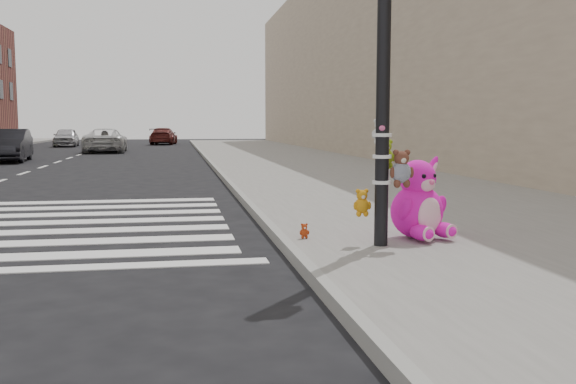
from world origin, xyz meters
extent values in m
plane|color=black|center=(0.00, 0.00, 0.00)|extent=(120.00, 120.00, 0.00)
cube|color=slate|center=(5.00, 10.00, 0.07)|extent=(7.00, 80.00, 0.14)
cube|color=gray|center=(1.55, 10.00, 0.07)|extent=(0.12, 80.00, 0.15)
cube|color=#B7A68C|center=(10.50, 20.00, 5.00)|extent=(5.00, 60.00, 10.00)
cylinder|color=black|center=(2.60, 1.80, 2.14)|extent=(0.16, 0.16, 4.00)
cylinder|color=white|center=(2.60, 1.80, 0.89)|extent=(0.22, 0.22, 0.04)
cylinder|color=white|center=(2.60, 1.80, 1.19)|extent=(0.22, 0.22, 0.04)
cylinder|color=white|center=(2.60, 1.80, 1.44)|extent=(0.22, 0.22, 0.04)
ellipsoid|color=#FF15C6|center=(3.13, 1.86, 0.24)|extent=(0.33, 0.41, 0.19)
ellipsoid|color=#FF15C6|center=(3.48, 2.00, 0.24)|extent=(0.33, 0.41, 0.19)
ellipsoid|color=#FF15C6|center=(3.20, 2.20, 0.47)|extent=(0.83, 0.77, 0.67)
ellipsoid|color=#F9BFD1|center=(3.28, 1.99, 0.45)|extent=(0.39, 0.26, 0.44)
sphere|color=#FF15C6|center=(3.20, 2.20, 0.89)|extent=(0.60, 0.60, 0.46)
ellipsoid|color=#FF15C6|center=(3.00, 2.14, 0.96)|extent=(0.33, 0.20, 0.46)
ellipsoid|color=#FF15C6|center=(3.39, 2.30, 0.96)|extent=(0.33, 0.20, 0.46)
imported|color=black|center=(-6.50, 22.57, 0.67)|extent=(1.77, 4.20, 1.35)
imported|color=silver|center=(-3.50, 30.91, 0.65)|extent=(2.27, 4.71, 1.29)
imported|color=#591C19|center=(-0.60, 43.58, 0.62)|extent=(2.17, 4.42, 1.24)
imported|color=#B8B8BD|center=(-7.02, 40.13, 0.64)|extent=(1.75, 3.84, 1.28)
camera|label=1|loc=(0.22, -5.36, 1.57)|focal=40.00mm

